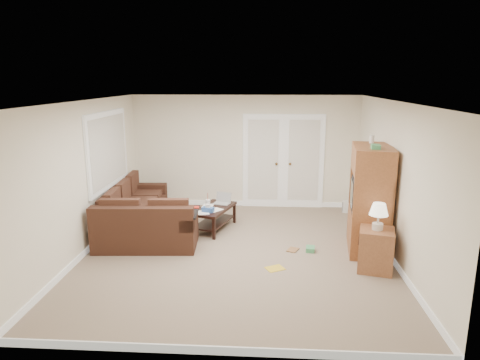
# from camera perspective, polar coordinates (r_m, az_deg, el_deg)

# --- Properties ---
(floor) EXTENTS (5.50, 5.50, 0.00)m
(floor) POSITION_cam_1_polar(r_m,az_deg,el_deg) (7.27, -0.43, -9.62)
(floor) COLOR gray
(floor) RESTS_ON ground
(ceiling) EXTENTS (5.00, 5.50, 0.02)m
(ceiling) POSITION_cam_1_polar(r_m,az_deg,el_deg) (6.70, -0.46, 10.46)
(ceiling) COLOR silver
(ceiling) RESTS_ON wall_back
(wall_left) EXTENTS (0.02, 5.50, 2.50)m
(wall_left) POSITION_cam_1_polar(r_m,az_deg,el_deg) (7.48, -19.93, 0.28)
(wall_left) COLOR white
(wall_left) RESTS_ON floor
(wall_right) EXTENTS (0.02, 5.50, 2.50)m
(wall_right) POSITION_cam_1_polar(r_m,az_deg,el_deg) (7.16, 19.95, -0.28)
(wall_right) COLOR white
(wall_right) RESTS_ON floor
(wall_back) EXTENTS (5.00, 0.02, 2.50)m
(wall_back) POSITION_cam_1_polar(r_m,az_deg,el_deg) (9.57, 0.70, 3.79)
(wall_back) COLOR white
(wall_back) RESTS_ON floor
(wall_front) EXTENTS (5.00, 0.02, 2.50)m
(wall_front) POSITION_cam_1_polar(r_m,az_deg,el_deg) (4.26, -3.04, -8.51)
(wall_front) COLOR white
(wall_front) RESTS_ON floor
(baseboards) EXTENTS (5.00, 5.50, 0.10)m
(baseboards) POSITION_cam_1_polar(r_m,az_deg,el_deg) (7.25, -0.43, -9.26)
(baseboards) COLOR white
(baseboards) RESTS_ON floor
(french_doors) EXTENTS (1.80, 0.05, 2.13)m
(french_doors) POSITION_cam_1_polar(r_m,az_deg,el_deg) (9.57, 5.78, 2.42)
(french_doors) COLOR white
(french_doors) RESTS_ON floor
(window_left) EXTENTS (0.05, 1.92, 1.42)m
(window_left) POSITION_cam_1_polar(r_m,az_deg,el_deg) (8.32, -17.18, 3.84)
(window_left) COLOR white
(window_left) RESTS_ON wall_left
(sectional_sofa) EXTENTS (1.90, 2.66, 0.81)m
(sectional_sofa) POSITION_cam_1_polar(r_m,az_deg,el_deg) (8.20, -13.16, -4.93)
(sectional_sofa) COLOR #3C2217
(sectional_sofa) RESTS_ON floor
(coffee_table) EXTENTS (0.84, 1.18, 0.73)m
(coffee_table) POSITION_cam_1_polar(r_m,az_deg,el_deg) (8.28, -3.45, -4.96)
(coffee_table) COLOR black
(coffee_table) RESTS_ON floor
(tv_armoire) EXTENTS (0.75, 1.18, 1.91)m
(tv_armoire) POSITION_cam_1_polar(r_m,az_deg,el_deg) (7.42, 16.90, -2.38)
(tv_armoire) COLOR brown
(tv_armoire) RESTS_ON floor
(side_cabinet) EXTENTS (0.60, 0.60, 1.05)m
(side_cabinet) POSITION_cam_1_polar(r_m,az_deg,el_deg) (6.82, 17.68, -8.43)
(side_cabinet) COLOR brown
(side_cabinet) RESTS_ON floor
(space_heater) EXTENTS (0.11, 0.09, 0.26)m
(space_heater) POSITION_cam_1_polar(r_m,az_deg,el_deg) (9.57, 13.85, -3.47)
(space_heater) COLOR white
(space_heater) RESTS_ON floor
(floor_magazine) EXTENTS (0.34, 0.32, 0.01)m
(floor_magazine) POSITION_cam_1_polar(r_m,az_deg,el_deg) (6.71, 4.68, -11.66)
(floor_magazine) COLOR gold
(floor_magazine) RESTS_ON floor
(floor_greenbox) EXTENTS (0.17, 0.21, 0.08)m
(floor_greenbox) POSITION_cam_1_polar(r_m,az_deg,el_deg) (7.40, 9.35, -9.07)
(floor_greenbox) COLOR #45985D
(floor_greenbox) RESTS_ON floor
(floor_book) EXTENTS (0.23, 0.27, 0.02)m
(floor_book) POSITION_cam_1_polar(r_m,az_deg,el_deg) (7.43, 6.46, -9.13)
(floor_book) COLOR brown
(floor_book) RESTS_ON floor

